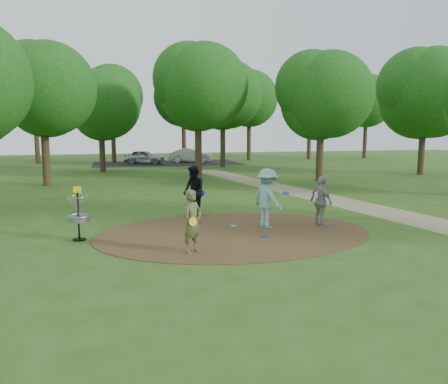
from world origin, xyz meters
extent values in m
plane|color=#2D5119|center=(0.00, 0.00, 0.00)|extent=(100.00, 100.00, 0.00)
cylinder|color=#47301C|center=(0.00, 0.00, 0.01)|extent=(8.40, 8.40, 0.02)
cube|color=#8C7A5B|center=(6.50, 2.00, 0.01)|extent=(7.55, 39.89, 0.01)
cube|color=black|center=(2.00, 30.00, 0.00)|extent=(14.00, 8.00, 0.01)
imported|color=brown|center=(-1.63, -1.83, 0.81)|extent=(0.71, 0.67, 1.62)
cylinder|color=yellow|center=(-1.67, -2.04, 0.86)|extent=(0.22, 0.11, 0.22)
imported|color=#82BCC2|center=(1.24, 0.49, 0.95)|extent=(1.07, 1.39, 1.90)
cylinder|color=#0D36E8|center=(1.87, 0.44, 1.11)|extent=(0.25, 0.25, 0.08)
imported|color=black|center=(-0.66, 2.99, 0.92)|extent=(0.94, 1.07, 1.83)
cylinder|color=#0B28C4|center=(-0.36, 3.02, 0.81)|extent=(0.23, 0.09, 0.22)
imported|color=#959698|center=(2.96, 0.14, 0.83)|extent=(0.59, 1.03, 1.65)
cylinder|color=white|center=(2.81, 0.13, 1.06)|extent=(0.23, 0.11, 0.22)
cylinder|color=#18C3C6|center=(0.24, 0.85, 0.03)|extent=(0.22, 0.22, 0.02)
cylinder|color=#0D2CE1|center=(0.68, -0.72, 0.03)|extent=(0.22, 0.22, 0.02)
cylinder|color=#B51227|center=(-0.76, 1.71, 0.03)|extent=(0.22, 0.22, 0.02)
imported|color=#9FA2A6|center=(-0.21, 29.61, 0.65)|extent=(4.13, 2.91, 1.31)
imported|color=#96989D|center=(4.35, 30.21, 0.69)|extent=(4.42, 2.45, 1.38)
cylinder|color=black|center=(-4.50, 0.30, 0.68)|extent=(0.05, 0.05, 1.35)
cylinder|color=black|center=(-4.50, 0.30, 0.02)|extent=(0.36, 0.36, 0.04)
cylinder|color=gray|center=(-4.50, 0.30, 0.62)|extent=(0.60, 0.60, 0.16)
torus|color=gray|center=(-4.50, 0.30, 0.70)|extent=(0.63, 0.63, 0.03)
torus|color=gray|center=(-4.50, 0.30, 1.25)|extent=(0.58, 0.58, 0.02)
cube|color=yellow|center=(-4.50, 0.30, 1.45)|extent=(0.22, 0.02, 0.18)
cylinder|color=#332316|center=(-7.00, 14.00, 1.90)|extent=(0.44, 0.44, 3.80)
sphere|color=#184612|center=(-7.00, 14.00, 5.21)|extent=(5.11, 5.11, 5.11)
cylinder|color=#332316|center=(2.00, 15.00, 2.09)|extent=(0.44, 0.44, 4.18)
sphere|color=#184612|center=(2.00, 15.00, 5.66)|extent=(5.38, 5.38, 5.38)
cylinder|color=#332316|center=(9.00, 12.00, 1.80)|extent=(0.44, 0.44, 3.61)
sphere|color=#184612|center=(9.00, 12.00, 5.04)|extent=(5.21, 5.21, 5.21)
cylinder|color=#332316|center=(-4.00, 22.00, 1.71)|extent=(0.44, 0.44, 3.42)
sphere|color=#184612|center=(-4.00, 22.00, 4.83)|extent=(5.14, 5.14, 5.14)
cylinder|color=#332316|center=(6.00, 24.00, 2.19)|extent=(0.44, 0.44, 4.37)
sphere|color=#184612|center=(6.00, 24.00, 5.95)|extent=(5.75, 5.75, 5.75)
cylinder|color=#332316|center=(18.00, 14.00, 1.90)|extent=(0.44, 0.44, 3.80)
sphere|color=#184612|center=(18.00, 14.00, 5.52)|extent=(6.27, 6.27, 6.27)
camera|label=1|loc=(-3.66, -12.45, 3.07)|focal=35.00mm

